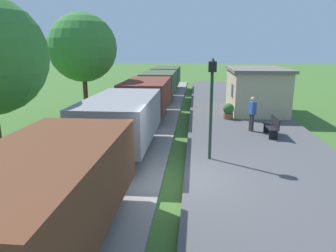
{
  "coord_description": "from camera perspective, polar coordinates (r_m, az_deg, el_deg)",
  "views": [
    {
      "loc": [
        0.5,
        -9.28,
        4.27
      ],
      "look_at": [
        -0.6,
        3.41,
        1.08
      ],
      "focal_mm": 33.55,
      "sensor_mm": 36.0,
      "label": 1
    }
  ],
  "objects": [
    {
      "name": "platform_slab",
      "position": [
        10.52,
        19.71,
        -10.03
      ],
      "size": [
        6.0,
        60.0,
        0.25
      ],
      "primitive_type": "cube",
      "color": "#4C4C4F",
      "rests_on": "ground"
    },
    {
      "name": "rail_far",
      "position": [
        10.77,
        -15.27,
        -8.75
      ],
      "size": [
        0.07,
        60.0,
        0.14
      ],
      "primitive_type": "cube",
      "color": "slate",
      "rests_on": "track_ballast"
    },
    {
      "name": "bench_down_platform",
      "position": [
        25.39,
        13.17,
        5.64
      ],
      "size": [
        0.42,
        1.5,
        0.91
      ],
      "color": "black",
      "rests_on": "platform_slab"
    },
    {
      "name": "freight_train",
      "position": [
        19.02,
        -3.88,
        5.32
      ],
      "size": [
        2.5,
        32.6,
        2.12
      ],
      "color": "brown",
      "rests_on": "rail_near"
    },
    {
      "name": "potted_planter",
      "position": [
        18.5,
        10.91,
        2.73
      ],
      "size": [
        0.64,
        0.64,
        0.92
      ],
      "color": "brown",
      "rests_on": "platform_slab"
    },
    {
      "name": "tree_trackside_far",
      "position": [
        19.85,
        -15.25,
        13.55
      ],
      "size": [
        4.04,
        4.04,
        6.3
      ],
      "color": "#4C3823",
      "rests_on": "ground"
    },
    {
      "name": "station_hut",
      "position": [
        21.26,
        15.6,
        6.45
      ],
      "size": [
        3.5,
        5.8,
        2.78
      ],
      "color": "tan",
      "rests_on": "platform_slab"
    },
    {
      "name": "lamp_post_near",
      "position": [
        11.26,
        7.95,
        6.42
      ],
      "size": [
        0.28,
        0.28,
        3.7
      ],
      "color": "#193823",
      "rests_on": "platform_slab"
    },
    {
      "name": "ground_plane",
      "position": [
        10.23,
        1.74,
        -10.63
      ],
      "size": [
        160.0,
        160.0,
        0.0
      ],
      "primitive_type": "plane",
      "color": "#3D6628"
    },
    {
      "name": "track_ballast",
      "position": [
        10.6,
        -11.51,
        -9.66
      ],
      "size": [
        3.8,
        60.0,
        0.12
      ],
      "primitive_type": "cube",
      "color": "gray",
      "rests_on": "ground"
    },
    {
      "name": "bench_near_hut",
      "position": [
        15.38,
        18.42,
        -0.03
      ],
      "size": [
        0.42,
        1.5,
        0.91
      ],
      "color": "black",
      "rests_on": "platform_slab"
    },
    {
      "name": "rail_near",
      "position": [
        10.37,
        -7.68,
        -9.25
      ],
      "size": [
        0.07,
        60.0,
        0.14
      ],
      "primitive_type": "cube",
      "color": "slate",
      "rests_on": "track_ballast"
    },
    {
      "name": "person_waiting",
      "position": [
        15.91,
        15.03,
        2.37
      ],
      "size": [
        0.37,
        0.44,
        1.71
      ],
      "rotation": [
        0.0,
        0.0,
        3.54
      ],
      "color": "#38332D",
      "rests_on": "platform_slab"
    }
  ]
}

